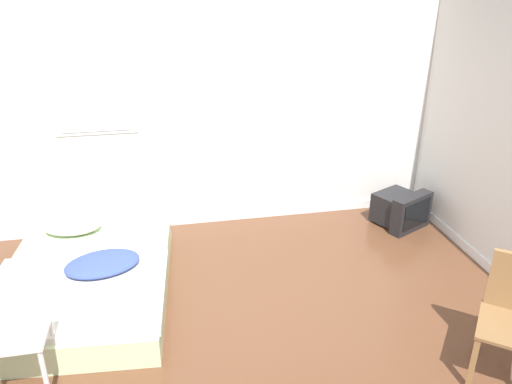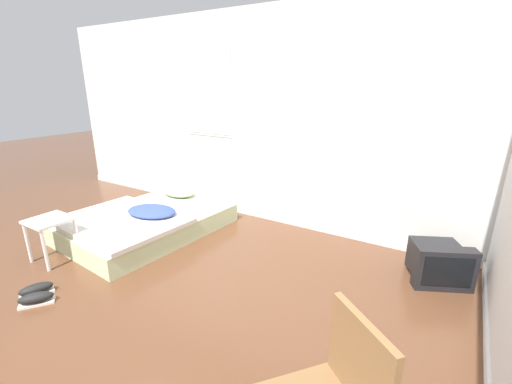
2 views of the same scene
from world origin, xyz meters
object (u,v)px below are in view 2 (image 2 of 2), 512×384
object	(u,v)px
mattress_bed	(147,221)
sneaker_pair	(36,294)
crt_tv	(438,262)
side_stool	(50,227)

from	to	relation	value
mattress_bed	sneaker_pair	xyz separation A→B (m)	(0.28, -1.44, -0.09)
crt_tv	side_stool	xyz separation A→B (m)	(-3.38, -1.64, 0.18)
sneaker_pair	side_stool	bearing A→B (deg)	139.37
crt_tv	sneaker_pair	size ratio (longest dim) A/B	1.71
mattress_bed	side_stool	bearing A→B (deg)	-105.03
mattress_bed	sneaker_pair	distance (m)	1.47
side_stool	crt_tv	bearing A→B (deg)	25.88
crt_tv	mattress_bed	bearing A→B (deg)	-167.98
side_stool	sneaker_pair	world-z (taller)	side_stool
mattress_bed	crt_tv	world-z (taller)	crt_tv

